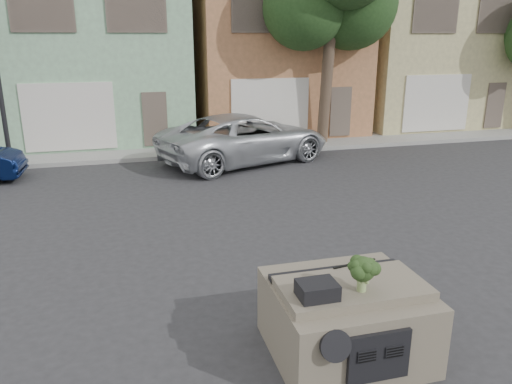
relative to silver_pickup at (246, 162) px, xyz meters
name	(u,v)px	position (x,y,z in m)	size (l,w,h in m)	color
ground_plane	(279,262)	(-1.33, -8.05, 0.00)	(120.00, 120.00, 0.00)	#303033
sidewalk	(197,148)	(-1.33, 2.45, 0.07)	(40.00, 3.00, 0.15)	gray
townhouse_mint	(98,47)	(-4.83, 6.45, 3.77)	(7.20, 8.20, 7.55)	#87B68E
townhouse_tan	(267,46)	(2.67, 6.45, 3.77)	(7.20, 8.20, 7.55)	#A76E47
townhouse_beige	(412,45)	(10.17, 6.45, 3.77)	(7.20, 8.20, 7.55)	tan
silver_pickup	(246,162)	(0.00, 0.00, 0.00)	(2.79, 6.06, 1.68)	silver
tree_near	(328,35)	(3.67, 1.75, 4.25)	(4.40, 4.00, 8.50)	#22401B
car_dashboard	(346,316)	(-1.33, -11.05, 0.56)	(2.00, 1.80, 1.12)	#6C6352
instrument_hump	(317,290)	(-1.91, -11.40, 1.22)	(0.48, 0.38, 0.20)	black
wiper_arm	(355,264)	(-1.05, -10.67, 1.13)	(0.70, 0.03, 0.02)	black
broccoli	(362,274)	(-1.31, -11.39, 1.36)	(0.39, 0.39, 0.47)	#203415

